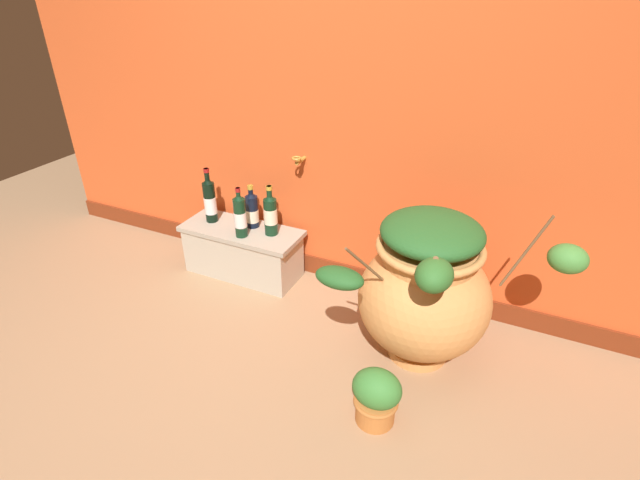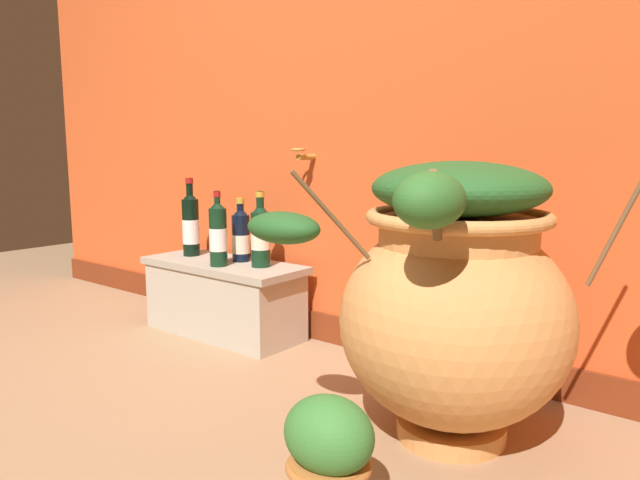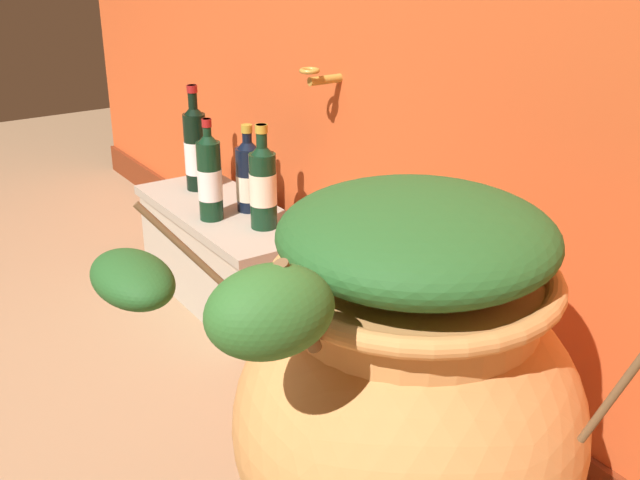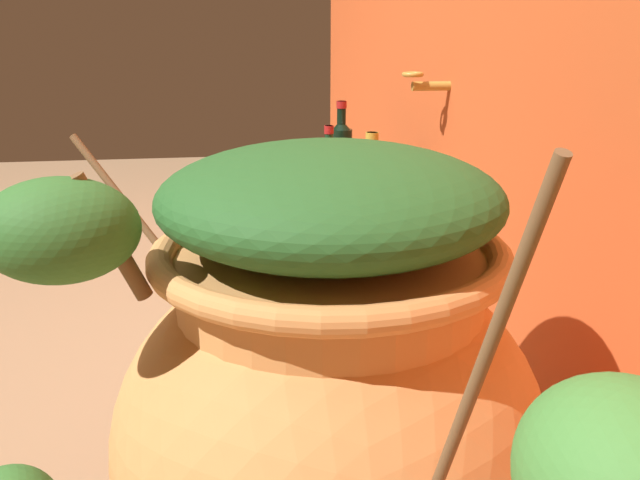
% 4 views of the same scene
% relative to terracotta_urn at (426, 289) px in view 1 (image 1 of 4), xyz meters
% --- Properties ---
extents(ground_plane, '(7.00, 7.00, 0.00)m').
position_rel_terracotta_urn_xyz_m(ground_plane, '(-0.62, -0.64, -0.40)').
color(ground_plane, '#9E7A56').
extents(back_wall, '(4.40, 0.33, 2.60)m').
position_rel_terracotta_urn_xyz_m(back_wall, '(-0.62, 0.56, 0.89)').
color(back_wall, '#D15123').
rests_on(back_wall, ground_plane).
extents(terracotta_urn, '(1.04, 0.77, 0.85)m').
position_rel_terracotta_urn_xyz_m(terracotta_urn, '(0.00, 0.00, 0.00)').
color(terracotta_urn, '#D68E4C').
rests_on(terracotta_urn, ground_plane).
extents(stone_ledge, '(0.76, 0.31, 0.32)m').
position_rel_terracotta_urn_xyz_m(stone_ledge, '(-1.22, 0.26, -0.23)').
color(stone_ledge, '#B2A893').
rests_on(stone_ledge, ground_plane).
extents(wine_bottle_left, '(0.07, 0.07, 0.31)m').
position_rel_terracotta_urn_xyz_m(wine_bottle_left, '(-1.17, 0.19, 0.06)').
color(wine_bottle_left, black).
rests_on(wine_bottle_left, stone_ledge).
extents(wine_bottle_middle, '(0.08, 0.08, 0.28)m').
position_rel_terracotta_urn_xyz_m(wine_bottle_middle, '(-1.17, 0.32, 0.03)').
color(wine_bottle_middle, black).
rests_on(wine_bottle_middle, stone_ledge).
extents(wine_bottle_right, '(0.08, 0.08, 0.35)m').
position_rel_terracotta_urn_xyz_m(wine_bottle_right, '(-1.45, 0.28, 0.07)').
color(wine_bottle_right, black).
rests_on(wine_bottle_right, stone_ledge).
extents(wine_bottle_back, '(0.08, 0.08, 0.31)m').
position_rel_terracotta_urn_xyz_m(wine_bottle_back, '(-1.02, 0.29, 0.06)').
color(wine_bottle_back, black).
rests_on(wine_bottle_back, stone_ledge).
extents(potted_shrub, '(0.22, 0.20, 0.27)m').
position_rel_terracotta_urn_xyz_m(potted_shrub, '(-0.06, -0.49, -0.26)').
color(potted_shrub, '#C17033').
rests_on(potted_shrub, ground_plane).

